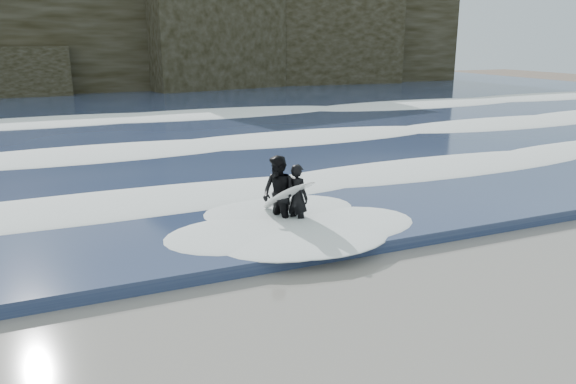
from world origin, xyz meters
name	(u,v)px	position (x,y,z in m)	size (l,w,h in m)	color
ground	(415,327)	(0.00, 0.00, 0.00)	(120.00, 120.00, 0.00)	brown
sea	(136,112)	(0.00, 29.00, 0.15)	(90.00, 52.00, 0.30)	navy
headland	(101,33)	(0.00, 46.00, 5.00)	(70.00, 9.00, 10.00)	black
foam_near	(240,181)	(0.00, 9.00, 0.40)	(60.00, 3.20, 0.20)	white
foam_mid	(185,143)	(0.00, 16.00, 0.42)	(60.00, 4.00, 0.24)	white
foam_far	(147,116)	(0.00, 25.00, 0.45)	(60.00, 4.80, 0.30)	white
surfer_left	(294,197)	(0.15, 5.27, 0.85)	(1.06, 1.88, 1.69)	black
surfer_right	(280,194)	(-0.19, 5.34, 0.96)	(1.23, 1.93, 1.91)	black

